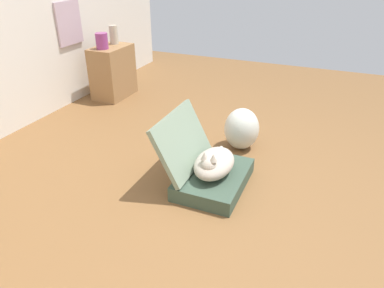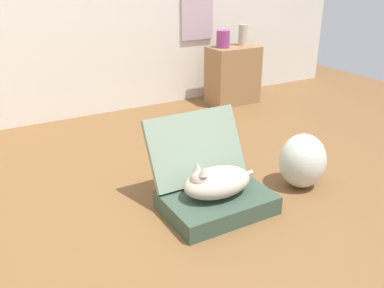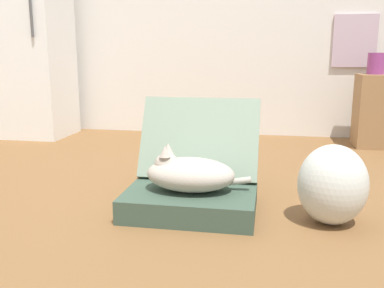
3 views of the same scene
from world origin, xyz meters
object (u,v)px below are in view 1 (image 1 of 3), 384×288
Objects in this scene: plastic_bag_white at (242,129)px; vase_tall at (102,41)px; cat at (214,163)px; suitcase_base at (214,179)px; side_table at (113,72)px; vase_short at (114,35)px.

vase_tall is (0.56, 1.84, 0.51)m from plastic_bag_white.
cat is at bearing 178.47° from plastic_bag_white.
suitcase_base is 1.06× the size of side_table.
cat is at bearing 177.85° from suitcase_base.
cat is at bearing -127.35° from side_table.
suitcase_base is 2.46m from vase_short.
vase_short is (0.13, 0.03, 0.42)m from side_table.
vase_tall is (1.25, 1.82, 0.50)m from cat.
vase_tall is at bearing 175.09° from side_table.
suitcase_base is 0.69m from plastic_bag_white.
side_table reaches higher than suitcase_base.
plastic_bag_white is 1.96m from side_table.
suitcase_base is at bearing -124.20° from vase_tall.
side_table is at bearing -4.91° from vase_tall.
plastic_bag_white is 2.14× the size of vase_tall.
side_table is at bearing 52.65° from cat.
vase_short is (1.50, 1.84, 0.66)m from suitcase_base.
vase_short reaches higher than suitcase_base.
vase_short reaches higher than vase_tall.
suitcase_base is 2.29m from vase_tall.
vase_tall is (1.24, 1.82, 0.64)m from suitcase_base.
vase_tall is at bearing 55.58° from cat.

